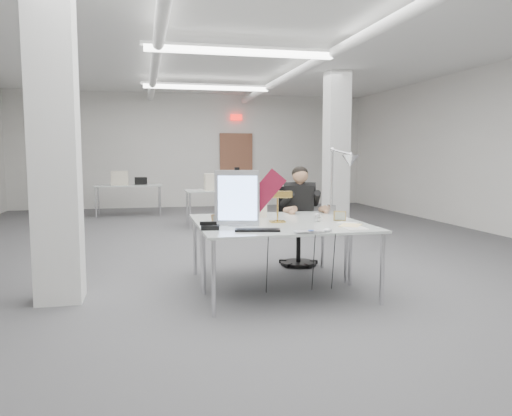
{
  "coord_description": "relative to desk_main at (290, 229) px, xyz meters",
  "views": [
    {
      "loc": [
        -1.45,
        -7.33,
        1.5
      ],
      "look_at": [
        -0.24,
        -2.0,
        0.91
      ],
      "focal_mm": 35.0,
      "sensor_mm": 36.0,
      "label": 1
    }
  ],
  "objects": [
    {
      "name": "room_shell",
      "position": [
        0.04,
        2.63,
        0.95
      ],
      "size": [
        10.04,
        14.04,
        3.24
      ],
      "color": "#4A4A4C",
      "rests_on": "ground"
    },
    {
      "name": "desk_main",
      "position": [
        0.0,
        0.0,
        0.0
      ],
      "size": [
        1.8,
        0.9,
        0.02
      ],
      "primitive_type": "cube",
      "color": "silver",
      "rests_on": "room_shell"
    },
    {
      "name": "desk_second",
      "position": [
        0.0,
        0.9,
        0.0
      ],
      "size": [
        1.8,
        0.9,
        0.02
      ],
      "primitive_type": "cube",
      "color": "silver",
      "rests_on": "room_shell"
    },
    {
      "name": "bg_desk_a",
      "position": [
        0.2,
        5.5,
        0.0
      ],
      "size": [
        1.6,
        0.8,
        0.02
      ],
      "primitive_type": "cube",
      "color": "silver",
      "rests_on": "room_shell"
    },
    {
      "name": "bg_desk_b",
      "position": [
        -1.8,
        7.7,
        0.0
      ],
      "size": [
        1.6,
        0.8,
        0.02
      ],
      "primitive_type": "cube",
      "color": "silver",
      "rests_on": "room_shell"
    },
    {
      "name": "filing_cabinet",
      "position": [
        -3.5,
        9.15,
        -0.14
      ],
      "size": [
        0.45,
        0.55,
        1.2
      ],
      "primitive_type": "cube",
      "color": "gray",
      "rests_on": "room_shell"
    },
    {
      "name": "office_chair",
      "position": [
        0.58,
        1.51,
        -0.27
      ],
      "size": [
        0.58,
        0.58,
        0.95
      ],
      "primitive_type": null,
      "rotation": [
        0.0,
        0.0,
        -0.31
      ],
      "color": "black",
      "rests_on": "room_shell"
    },
    {
      "name": "seated_person",
      "position": [
        0.58,
        1.46,
        0.16
      ],
      "size": [
        0.63,
        0.71,
        0.89
      ],
      "primitive_type": null,
      "rotation": [
        0.0,
        0.0,
        -0.31
      ],
      "color": "black",
      "rests_on": "office_chair"
    },
    {
      "name": "monitor",
      "position": [
        -0.5,
        0.26,
        0.3
      ],
      "size": [
        0.46,
        0.17,
        0.58
      ],
      "primitive_type": "cube",
      "rotation": [
        0.0,
        0.0,
        -0.28
      ],
      "color": "silver",
      "rests_on": "desk_main"
    },
    {
      "name": "pennant",
      "position": [
        -0.21,
        0.22,
        0.36
      ],
      "size": [
        0.45,
        0.15,
        0.5
      ],
      "primitive_type": "cube",
      "rotation": [
        0.0,
        -0.87,
        -0.3
      ],
      "color": "maroon",
      "rests_on": "monitor"
    },
    {
      "name": "keyboard",
      "position": [
        -0.38,
        -0.17,
        0.02
      ],
      "size": [
        0.46,
        0.24,
        0.02
      ],
      "primitive_type": "cube",
      "rotation": [
        0.0,
        0.0,
        -0.22
      ],
      "color": "black",
      "rests_on": "desk_main"
    },
    {
      "name": "laptop",
      "position": [
        0.08,
        -0.42,
        0.02
      ],
      "size": [
        0.31,
        0.21,
        0.02
      ],
      "primitive_type": "imported",
      "rotation": [
        0.0,
        0.0,
        0.08
      ],
      "color": "silver",
      "rests_on": "desk_main"
    },
    {
      "name": "mouse",
      "position": [
        0.27,
        -0.37,
        0.03
      ],
      "size": [
        0.11,
        0.09,
        0.04
      ],
      "primitive_type": "ellipsoid",
      "rotation": [
        0.0,
        0.0,
        0.4
      ],
      "color": "silver",
      "rests_on": "desk_main"
    },
    {
      "name": "bankers_lamp",
      "position": [
        -0.02,
        0.4,
        0.18
      ],
      "size": [
        0.31,
        0.17,
        0.34
      ],
      "primitive_type": null,
      "rotation": [
        0.0,
        0.0,
        -0.16
      ],
      "color": "gold",
      "rests_on": "desk_main"
    },
    {
      "name": "desk_phone",
      "position": [
        -0.81,
        0.05,
        0.03
      ],
      "size": [
        0.2,
        0.19,
        0.04
      ],
      "primitive_type": "cube",
      "rotation": [
        0.0,
        0.0,
        -0.17
      ],
      "color": "black",
      "rests_on": "desk_main"
    },
    {
      "name": "picture_frame_left",
      "position": [
        -0.69,
        0.36,
        0.07
      ],
      "size": [
        0.15,
        0.1,
        0.12
      ],
      "primitive_type": "cube",
      "rotation": [
        -0.21,
        0.0,
        0.52
      ],
      "color": "#9F7244",
      "rests_on": "desk_main"
    },
    {
      "name": "picture_frame_right",
      "position": [
        0.69,
        0.36,
        0.07
      ],
      "size": [
        0.14,
        0.1,
        0.11
      ],
      "primitive_type": "cube",
      "rotation": [
        -0.21,
        0.0,
        -0.47
      ],
      "color": "olive",
      "rests_on": "desk_main"
    },
    {
      "name": "desk_clock",
      "position": [
        0.44,
        0.36,
        0.06
      ],
      "size": [
        0.1,
        0.06,
        0.09
      ],
      "primitive_type": "cylinder",
      "rotation": [
        1.57,
        0.0,
        0.35
      ],
      "color": "#A5A5AA",
      "rests_on": "desk_main"
    },
    {
      "name": "paper_stack_a",
      "position": [
        0.62,
        -0.18,
        0.02
      ],
      "size": [
        0.24,
        0.33,
        0.01
      ],
      "primitive_type": "cube",
      "rotation": [
        0.0,
        0.0,
        -0.06
      ],
      "color": "silver",
      "rests_on": "desk_main"
    },
    {
      "name": "paper_stack_b",
      "position": [
        0.65,
        -0.03,
        0.02
      ],
      "size": [
        0.32,
        0.34,
        0.01
      ],
      "primitive_type": "cube",
      "rotation": [
        0.0,
        0.0,
        -0.61
      ],
      "color": "#FADD95",
      "rests_on": "desk_main"
    },
    {
      "name": "paper_stack_c",
      "position": [
        0.7,
        0.16,
        0.02
      ],
      "size": [
        0.24,
        0.24,
        0.01
      ],
      "primitive_type": "cube",
      "rotation": [
        0.0,
        0.0,
        -0.82
      ],
      "color": "white",
      "rests_on": "desk_main"
    },
    {
      "name": "beige_monitor",
      "position": [
        -0.28,
        0.97,
        0.2
      ],
      "size": [
        0.49,
        0.48,
        0.38
      ],
      "primitive_type": "cube",
      "rotation": [
        0.0,
        0.0,
        0.27
      ],
      "color": "beige",
      "rests_on": "desk_second"
    },
    {
      "name": "architect_lamp",
      "position": [
        0.83,
        0.72,
        0.47
      ],
      "size": [
        0.32,
        0.74,
        0.92
      ],
      "primitive_type": null,
      "rotation": [
        0.0,
        0.0,
        0.11
      ],
      "color": "#B1B1B5",
      "rests_on": "desk_second"
    }
  ]
}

